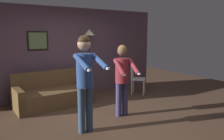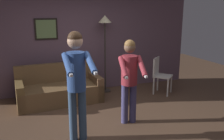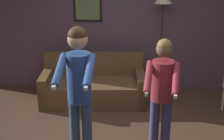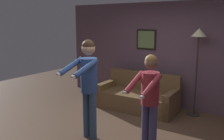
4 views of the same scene
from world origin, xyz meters
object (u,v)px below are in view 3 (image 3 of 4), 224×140
at_px(torchiere_lamp, 163,11).
at_px(person_standing_left, 79,83).
at_px(person_standing_right, 162,87).
at_px(couch, 93,87).

xyz_separation_m(torchiere_lamp, person_standing_left, (-1.23, -2.27, -0.54)).
xyz_separation_m(torchiere_lamp, person_standing_right, (-0.17, -1.95, -0.70)).
distance_m(couch, person_standing_right, 2.02).
bearing_deg(torchiere_lamp, person_standing_right, -95.11).
bearing_deg(torchiere_lamp, person_standing_left, -118.45).
relative_size(couch, person_standing_right, 1.21).
distance_m(couch, torchiere_lamp, 1.91).
bearing_deg(couch, person_standing_right, -55.26).
bearing_deg(person_standing_right, person_standing_left, -163.33).
bearing_deg(torchiere_lamp, couch, -163.10).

